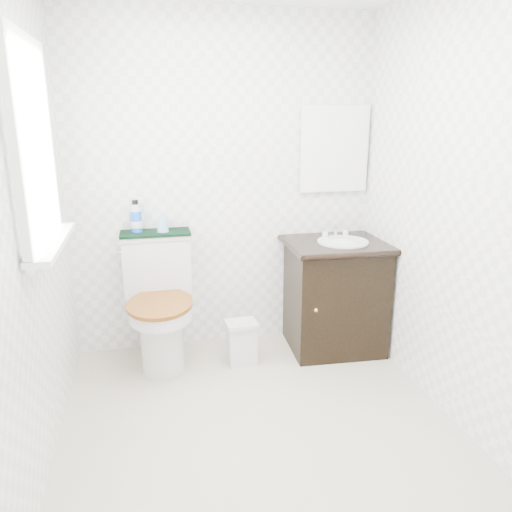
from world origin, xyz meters
name	(u,v)px	position (x,y,z in m)	size (l,w,h in m)	color
floor	(262,430)	(0.00, 0.00, 0.00)	(2.40, 2.40, 0.00)	beige
wall_back	(224,186)	(0.00, 1.20, 1.20)	(2.40, 2.40, 0.00)	white
wall_front	(365,311)	(0.00, -1.20, 1.20)	(2.40, 2.40, 0.00)	white
wall_left	(23,231)	(-1.10, 0.00, 1.20)	(2.40, 2.40, 0.00)	white
wall_right	(461,211)	(1.10, 0.00, 1.20)	(2.40, 2.40, 0.00)	white
window	(32,147)	(-1.07, 0.25, 1.55)	(0.02, 0.70, 0.90)	white
mirror	(334,149)	(0.82, 1.18, 1.45)	(0.50, 0.02, 0.60)	silver
toilet	(160,309)	(-0.51, 0.96, 0.39)	(0.49, 0.67, 0.90)	silver
vanity	(335,292)	(0.77, 0.90, 0.43)	(0.72, 0.63, 0.92)	black
trash_bin	(242,342)	(0.04, 0.80, 0.16)	(0.22, 0.18, 0.31)	silver
towel	(155,233)	(-0.51, 1.09, 0.91)	(0.48, 0.22, 0.02)	black
mouthwash_bottle	(136,217)	(-0.63, 1.12, 1.02)	(0.08, 0.08, 0.22)	blue
cup	(163,225)	(-0.45, 1.08, 0.97)	(0.08, 0.08, 0.10)	#81ADD3
soap_bar	(327,236)	(0.73, 1.03, 0.83)	(0.07, 0.05, 0.02)	teal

